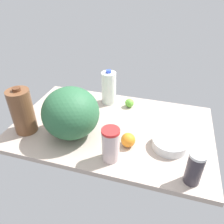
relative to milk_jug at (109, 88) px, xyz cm
name	(u,v)px	position (x,y,z in cm)	size (l,w,h in cm)	color
countertop	(112,127)	(-10.03, 26.27, -13.03)	(120.00, 76.00, 3.00)	#B19E92
milk_jug	(109,88)	(0.00, 0.00, 0.00)	(10.08, 10.08, 24.62)	white
shaker_bottle	(195,168)	(-56.60, 56.32, -3.00)	(7.43, 7.43, 16.98)	#363038
tumbler_cup	(111,145)	(-17.19, 52.92, -2.26)	(9.08, 9.08, 18.47)	beige
watermelon	(71,113)	(9.71, 39.99, 2.94)	(31.85, 31.85, 28.93)	#2C633D
chocolate_milk_jug	(22,111)	(37.65, 44.88, 1.91)	(12.69, 12.69, 28.44)	brown
mixing_bowl	(170,143)	(-45.37, 35.92, -8.95)	(18.91, 18.91, 5.16)	silver
lime_beside_bowl	(129,103)	(-15.52, 2.03, -8.52)	(6.01, 6.01, 6.01)	#66B93A
orange_far_back	(128,140)	(-23.50, 41.18, -7.60)	(7.86, 7.86, 7.86)	orange
lime_by_jug	(57,105)	(32.05, 18.24, -8.72)	(5.61, 5.61, 5.61)	#68AA3E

